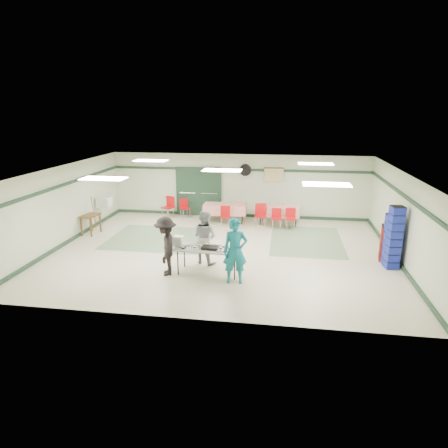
# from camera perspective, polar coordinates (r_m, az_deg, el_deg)

# --- Properties ---
(floor) EXTENTS (11.00, 11.00, 0.00)m
(floor) POSITION_cam_1_polar(r_m,az_deg,el_deg) (13.24, -0.25, -3.87)
(floor) COLOR beige
(floor) RESTS_ON ground
(ceiling) EXTENTS (11.00, 11.00, 0.00)m
(ceiling) POSITION_cam_1_polar(r_m,az_deg,el_deg) (12.58, -0.26, 7.77)
(ceiling) COLOR silver
(ceiling) RESTS_ON wall_back
(wall_back) EXTENTS (11.00, 0.00, 11.00)m
(wall_back) POSITION_cam_1_polar(r_m,az_deg,el_deg) (17.20, 2.06, 5.47)
(wall_back) COLOR beige
(wall_back) RESTS_ON floor
(wall_front) EXTENTS (11.00, 0.00, 11.00)m
(wall_front) POSITION_cam_1_polar(r_m,az_deg,el_deg) (8.63, -4.87, -5.53)
(wall_front) COLOR beige
(wall_front) RESTS_ON floor
(wall_left) EXTENTS (0.00, 9.00, 9.00)m
(wall_left) POSITION_cam_1_polar(r_m,az_deg,el_deg) (14.70, -21.97, 2.46)
(wall_left) COLOR beige
(wall_left) RESTS_ON floor
(wall_right) EXTENTS (0.00, 9.00, 9.00)m
(wall_right) POSITION_cam_1_polar(r_m,az_deg,el_deg) (13.19, 24.07, 0.76)
(wall_right) COLOR beige
(wall_right) RESTS_ON floor
(trim_back) EXTENTS (11.00, 0.06, 0.10)m
(trim_back) POSITION_cam_1_polar(r_m,az_deg,el_deg) (17.05, 2.07, 7.76)
(trim_back) COLOR #1E3826
(trim_back) RESTS_ON wall_back
(baseboard_back) EXTENTS (11.00, 0.06, 0.12)m
(baseboard_back) POSITION_cam_1_polar(r_m,az_deg,el_deg) (17.45, 2.00, 1.29)
(baseboard_back) COLOR #1E3826
(baseboard_back) RESTS_ON floor
(trim_left) EXTENTS (0.06, 9.00, 0.10)m
(trim_left) POSITION_cam_1_polar(r_m,az_deg,el_deg) (14.55, -22.15, 5.14)
(trim_left) COLOR #1E3826
(trim_left) RESTS_ON wall_back
(baseboard_left) EXTENTS (0.06, 9.00, 0.12)m
(baseboard_left) POSITION_cam_1_polar(r_m,az_deg,el_deg) (15.02, -21.36, -2.32)
(baseboard_left) COLOR #1E3826
(baseboard_left) RESTS_ON floor
(trim_right) EXTENTS (0.06, 9.00, 0.10)m
(trim_right) POSITION_cam_1_polar(r_m,az_deg,el_deg) (13.04, 24.29, 3.73)
(trim_right) COLOR #1E3826
(trim_right) RESTS_ON wall_back
(baseboard_right) EXTENTS (0.06, 9.00, 0.12)m
(baseboard_right) POSITION_cam_1_polar(r_m,az_deg,el_deg) (13.56, 23.33, -4.50)
(baseboard_right) COLOR #1E3826
(baseboard_right) RESTS_ON floor
(green_patch_a) EXTENTS (3.50, 3.00, 0.01)m
(green_patch_a) POSITION_cam_1_polar(r_m,az_deg,el_deg) (14.72, -9.31, -1.99)
(green_patch_a) COLOR gray
(green_patch_a) RESTS_ON floor
(green_patch_b) EXTENTS (2.50, 3.50, 0.01)m
(green_patch_b) POSITION_cam_1_polar(r_m,az_deg,el_deg) (14.54, 11.65, -2.34)
(green_patch_b) COLOR gray
(green_patch_b) RESTS_ON floor
(double_door_left) EXTENTS (0.90, 0.06, 2.10)m
(double_door_left) POSITION_cam_1_polar(r_m,az_deg,el_deg) (17.58, -5.14, 4.65)
(double_door_left) COLOR #969996
(double_door_left) RESTS_ON floor
(double_door_right) EXTENTS (0.90, 0.06, 2.10)m
(double_door_right) POSITION_cam_1_polar(r_m,az_deg,el_deg) (17.38, -2.08, 4.57)
(double_door_right) COLOR #969996
(double_door_right) RESTS_ON floor
(door_frame) EXTENTS (2.00, 0.03, 2.15)m
(door_frame) POSITION_cam_1_polar(r_m,az_deg,el_deg) (17.46, -3.65, 4.60)
(door_frame) COLOR #1E3826
(door_frame) RESTS_ON floor
(wall_fan) EXTENTS (0.50, 0.10, 0.50)m
(wall_fan) POSITION_cam_1_polar(r_m,az_deg,el_deg) (16.99, 3.07, 7.72)
(wall_fan) COLOR black
(wall_fan) RESTS_ON wall_back
(scroll_banner) EXTENTS (0.80, 0.02, 0.60)m
(scroll_banner) POSITION_cam_1_polar(r_m,az_deg,el_deg) (16.95, 7.13, 6.91)
(scroll_banner) COLOR beige
(scroll_banner) RESTS_ON wall_back
(serving_table) EXTENTS (1.92, 0.87, 0.76)m
(serving_table) POSITION_cam_1_polar(r_m,az_deg,el_deg) (11.27, -2.25, -3.65)
(serving_table) COLOR #A5A5A0
(serving_table) RESTS_ON floor
(sheet_tray_right) EXTENTS (0.64, 0.50, 0.02)m
(sheet_tray_right) POSITION_cam_1_polar(r_m,az_deg,el_deg) (11.09, 0.65, -3.67)
(sheet_tray_right) COLOR silver
(sheet_tray_right) RESTS_ON serving_table
(sheet_tray_mid) EXTENTS (0.57, 0.45, 0.02)m
(sheet_tray_mid) POSITION_cam_1_polar(r_m,az_deg,el_deg) (11.36, -2.77, -3.20)
(sheet_tray_mid) COLOR silver
(sheet_tray_mid) RESTS_ON serving_table
(sheet_tray_left) EXTENTS (0.57, 0.45, 0.02)m
(sheet_tray_left) POSITION_cam_1_polar(r_m,az_deg,el_deg) (11.20, -4.92, -3.53)
(sheet_tray_left) COLOR silver
(sheet_tray_left) RESTS_ON serving_table
(baking_pan) EXTENTS (0.48, 0.31, 0.08)m
(baking_pan) POSITION_cam_1_polar(r_m,az_deg,el_deg) (11.16, -1.97, -3.39)
(baking_pan) COLOR black
(baking_pan) RESTS_ON serving_table
(foam_box_stack) EXTENTS (0.26, 0.24, 0.29)m
(foam_box_stack) POSITION_cam_1_polar(r_m,az_deg,el_deg) (11.46, -6.50, -2.42)
(foam_box_stack) COLOR white
(foam_box_stack) RESTS_ON serving_table
(volunteer_teal) EXTENTS (0.71, 0.53, 1.79)m
(volunteer_teal) POSITION_cam_1_polar(r_m,az_deg,el_deg) (10.61, 1.61, -3.90)
(volunteer_teal) COLOR #126D81
(volunteer_teal) RESTS_ON floor
(volunteer_grey) EXTENTS (0.98, 0.89, 1.65)m
(volunteer_grey) POSITION_cam_1_polar(r_m,az_deg,el_deg) (12.01, -2.84, -1.86)
(volunteer_grey) COLOR gray
(volunteer_grey) RESTS_ON floor
(volunteer_dark) EXTENTS (0.87, 1.20, 1.67)m
(volunteer_dark) POSITION_cam_1_polar(r_m,az_deg,el_deg) (11.28, -8.32, -3.15)
(volunteer_dark) COLOR black
(volunteer_dark) RESTS_ON floor
(dining_table_a) EXTENTS (1.73, 0.88, 0.77)m
(dining_table_a) POSITION_cam_1_polar(r_m,az_deg,el_deg) (16.29, 7.82, 1.91)
(dining_table_a) COLOR red
(dining_table_a) RESTS_ON floor
(dining_table_b) EXTENTS (1.77, 0.83, 0.77)m
(dining_table_b) POSITION_cam_1_polar(r_m,az_deg,el_deg) (16.45, 0.14, 2.21)
(dining_table_b) COLOR red
(dining_table_b) RESTS_ON floor
(chair_a) EXTENTS (0.40, 0.40, 0.79)m
(chair_a) POSITION_cam_1_polar(r_m,az_deg,el_deg) (15.75, 7.52, 1.11)
(chair_a) COLOR #B90E12
(chair_a) RESTS_ON floor
(chair_b) EXTENTS (0.46, 0.46, 0.95)m
(chair_b) POSITION_cam_1_polar(r_m,az_deg,el_deg) (15.77, 5.25, 1.56)
(chair_b) COLOR #B90E12
(chair_b) RESTS_ON floor
(chair_c) EXTENTS (0.40, 0.40, 0.83)m
(chair_c) POSITION_cam_1_polar(r_m,az_deg,el_deg) (15.75, 9.50, 1.10)
(chair_c) COLOR #B90E12
(chair_c) RESTS_ON floor
(chair_d) EXTENTS (0.42, 0.42, 0.81)m
(chair_d) POSITION_cam_1_polar(r_m,az_deg,el_deg) (15.91, 0.18, 1.45)
(chair_d) COLOR #B90E12
(chair_d) RESTS_ON floor
(chair_loose_a) EXTENTS (0.53, 0.53, 0.82)m
(chair_loose_a) POSITION_cam_1_polar(r_m,az_deg,el_deg) (17.27, -5.68, 2.55)
(chair_loose_a) COLOR #B90E12
(chair_loose_a) RESTS_ON floor
(chair_loose_b) EXTENTS (0.57, 0.57, 0.94)m
(chair_loose_b) POSITION_cam_1_polar(r_m,az_deg,el_deg) (17.25, -7.87, 2.73)
(chair_loose_b) COLOR #B90E12
(chair_loose_b) RESTS_ON floor
(crate_stack_blue_a) EXTENTS (0.41, 0.41, 1.88)m
(crate_stack_blue_a) POSITION_cam_1_polar(r_m,az_deg,el_deg) (12.55, 23.14, -1.82)
(crate_stack_blue_a) COLOR #192496
(crate_stack_blue_a) RESTS_ON floor
(crate_stack_red) EXTENTS (0.51, 0.51, 1.13)m
(crate_stack_red) POSITION_cam_1_polar(r_m,az_deg,el_deg) (13.23, 22.33, -2.57)
(crate_stack_red) COLOR maroon
(crate_stack_red) RESTS_ON floor
(crate_stack_blue_b) EXTENTS (0.40, 0.40, 1.55)m
(crate_stack_blue_b) POSITION_cam_1_polar(r_m,az_deg,el_deg) (12.88, 22.73, -2.10)
(crate_stack_blue_b) COLOR #192496
(crate_stack_blue_b) RESTS_ON floor
(printer_table) EXTENTS (0.59, 0.82, 0.74)m
(printer_table) POSITION_cam_1_polar(r_m,az_deg,el_deg) (15.66, -18.56, 0.82)
(printer_table) COLOR brown
(printer_table) RESTS_ON floor
(office_printer) EXTENTS (0.51, 0.45, 0.40)m
(office_printer) POSITION_cam_1_polar(r_m,az_deg,el_deg) (16.68, -16.73, 3.03)
(office_printer) COLOR silver
(office_printer) RESTS_ON printer_table
(broom) EXTENTS (0.03, 0.22, 1.36)m
(broom) POSITION_cam_1_polar(r_m,az_deg,el_deg) (16.06, -18.13, 1.55)
(broom) COLOR brown
(broom) RESTS_ON floor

